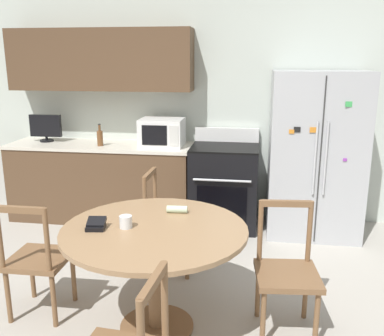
{
  "coord_description": "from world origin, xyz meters",
  "views": [
    {
      "loc": [
        0.61,
        -2.34,
        1.86
      ],
      "look_at": [
        0.09,
        1.15,
        0.95
      ],
      "focal_mm": 40.0,
      "sensor_mm": 36.0,
      "label": 1
    }
  ],
  "objects_px": {
    "countertop_tv": "(46,127)",
    "counter_bottle": "(100,138)",
    "dining_chair_left": "(38,260)",
    "dining_chair_right": "(287,273)",
    "oven_range": "(224,186)",
    "wallet": "(96,225)",
    "microwave": "(162,132)",
    "refrigerator": "(315,155)",
    "dining_chair_far": "(168,223)",
    "candle_glass": "(126,223)"
  },
  "relations": [
    {
      "from": "dining_chair_left",
      "to": "refrigerator",
      "type": "bearing_deg",
      "value": 40.83
    },
    {
      "from": "refrigerator",
      "to": "candle_glass",
      "type": "distance_m",
      "value": 2.48
    },
    {
      "from": "dining_chair_far",
      "to": "candle_glass",
      "type": "height_order",
      "value": "dining_chair_far"
    },
    {
      "from": "oven_range",
      "to": "dining_chair_far",
      "type": "distance_m",
      "value": 1.19
    },
    {
      "from": "candle_glass",
      "to": "wallet",
      "type": "bearing_deg",
      "value": -165.89
    },
    {
      "from": "dining_chair_right",
      "to": "dining_chair_left",
      "type": "bearing_deg",
      "value": -3.19
    },
    {
      "from": "refrigerator",
      "to": "dining_chair_far",
      "type": "bearing_deg",
      "value": -142.14
    },
    {
      "from": "countertop_tv",
      "to": "microwave",
      "type": "bearing_deg",
      "value": -2.13
    },
    {
      "from": "refrigerator",
      "to": "wallet",
      "type": "relative_size",
      "value": 12.29
    },
    {
      "from": "oven_range",
      "to": "dining_chair_right",
      "type": "distance_m",
      "value": 1.97
    },
    {
      "from": "dining_chair_far",
      "to": "dining_chair_right",
      "type": "relative_size",
      "value": 1.0
    },
    {
      "from": "oven_range",
      "to": "wallet",
      "type": "xyz_separation_m",
      "value": [
        -0.7,
        -2.08,
        0.32
      ]
    },
    {
      "from": "countertop_tv",
      "to": "candle_glass",
      "type": "relative_size",
      "value": 4.41
    },
    {
      "from": "refrigerator",
      "to": "counter_bottle",
      "type": "xyz_separation_m",
      "value": [
        -2.36,
        -0.04,
        0.13
      ]
    },
    {
      "from": "countertop_tv",
      "to": "counter_bottle",
      "type": "xyz_separation_m",
      "value": [
        0.72,
        -0.16,
        -0.08
      ]
    },
    {
      "from": "oven_range",
      "to": "dining_chair_left",
      "type": "height_order",
      "value": "oven_range"
    },
    {
      "from": "dining_chair_left",
      "to": "dining_chair_far",
      "type": "distance_m",
      "value": 1.16
    },
    {
      "from": "oven_range",
      "to": "candle_glass",
      "type": "relative_size",
      "value": 12.62
    },
    {
      "from": "dining_chair_far",
      "to": "candle_glass",
      "type": "bearing_deg",
      "value": -4.7
    },
    {
      "from": "oven_range",
      "to": "wallet",
      "type": "relative_size",
      "value": 7.64
    },
    {
      "from": "refrigerator",
      "to": "dining_chair_far",
      "type": "xyz_separation_m",
      "value": [
        -1.38,
        -1.07,
        -0.43
      ]
    },
    {
      "from": "dining_chair_left",
      "to": "dining_chair_far",
      "type": "bearing_deg",
      "value": 46.06
    },
    {
      "from": "oven_range",
      "to": "wallet",
      "type": "bearing_deg",
      "value": -108.59
    },
    {
      "from": "microwave",
      "to": "wallet",
      "type": "xyz_separation_m",
      "value": [
        0.01,
        -2.11,
        -0.26
      ]
    },
    {
      "from": "dining_chair_left",
      "to": "wallet",
      "type": "distance_m",
      "value": 0.64
    },
    {
      "from": "microwave",
      "to": "dining_chair_far",
      "type": "xyz_separation_m",
      "value": [
        0.29,
        -1.14,
        -0.62
      ]
    },
    {
      "from": "refrigerator",
      "to": "microwave",
      "type": "relative_size",
      "value": 3.65
    },
    {
      "from": "dining_chair_far",
      "to": "dining_chair_right",
      "type": "distance_m",
      "value": 1.25
    },
    {
      "from": "candle_glass",
      "to": "oven_range",
      "type": "bearing_deg",
      "value": 75.91
    },
    {
      "from": "microwave",
      "to": "wallet",
      "type": "bearing_deg",
      "value": -89.79
    },
    {
      "from": "dining_chair_left",
      "to": "dining_chair_right",
      "type": "xyz_separation_m",
      "value": [
        1.78,
        0.07,
        0.0
      ]
    },
    {
      "from": "dining_chair_right",
      "to": "countertop_tv",
      "type": "bearing_deg",
      "value": -41.59
    },
    {
      "from": "candle_glass",
      "to": "microwave",
      "type": "bearing_deg",
      "value": 95.47
    },
    {
      "from": "wallet",
      "to": "candle_glass",
      "type": "bearing_deg",
      "value": 14.11
    },
    {
      "from": "counter_bottle",
      "to": "dining_chair_far",
      "type": "height_order",
      "value": "counter_bottle"
    },
    {
      "from": "oven_range",
      "to": "dining_chair_right",
      "type": "relative_size",
      "value": 1.2
    },
    {
      "from": "microwave",
      "to": "dining_chair_left",
      "type": "distance_m",
      "value": 2.14
    },
    {
      "from": "microwave",
      "to": "countertop_tv",
      "type": "height_order",
      "value": "countertop_tv"
    },
    {
      "from": "refrigerator",
      "to": "countertop_tv",
      "type": "height_order",
      "value": "refrigerator"
    },
    {
      "from": "dining_chair_left",
      "to": "dining_chair_far",
      "type": "height_order",
      "value": "same"
    },
    {
      "from": "countertop_tv",
      "to": "dining_chair_right",
      "type": "height_order",
      "value": "countertop_tv"
    },
    {
      "from": "candle_glass",
      "to": "dining_chair_right",
      "type": "bearing_deg",
      "value": 7.83
    },
    {
      "from": "refrigerator",
      "to": "dining_chair_right",
      "type": "distance_m",
      "value": 1.93
    },
    {
      "from": "refrigerator",
      "to": "dining_chair_left",
      "type": "xyz_separation_m",
      "value": [
        -2.17,
        -1.91,
        -0.43
      ]
    },
    {
      "from": "counter_bottle",
      "to": "dining_chair_right",
      "type": "xyz_separation_m",
      "value": [
        1.97,
        -1.8,
        -0.56
      ]
    },
    {
      "from": "refrigerator",
      "to": "candle_glass",
      "type": "relative_size",
      "value": 20.3
    },
    {
      "from": "oven_range",
      "to": "dining_chair_far",
      "type": "height_order",
      "value": "oven_range"
    },
    {
      "from": "microwave",
      "to": "candle_glass",
      "type": "xyz_separation_m",
      "value": [
        0.2,
        -2.06,
        -0.26
      ]
    },
    {
      "from": "counter_bottle",
      "to": "candle_glass",
      "type": "distance_m",
      "value": 2.15
    },
    {
      "from": "oven_range",
      "to": "candle_glass",
      "type": "xyz_separation_m",
      "value": [
        -0.51,
        -2.03,
        0.33
      ]
    }
  ]
}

